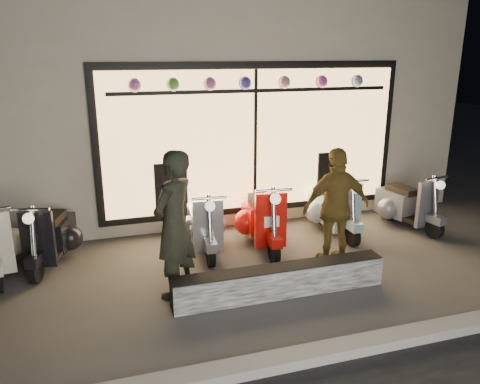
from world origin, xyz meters
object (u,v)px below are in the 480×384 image
(scooter_red, at_px, (261,218))
(man, at_px, (174,225))
(scooter_silver, at_px, (204,223))
(woman, at_px, (336,207))
(graffiti_barrier, at_px, (280,281))

(scooter_red, height_order, man, man)
(scooter_silver, bearing_deg, woman, -28.67)
(scooter_silver, distance_m, scooter_red, 0.94)
(scooter_red, bearing_deg, man, -136.31)
(scooter_silver, xyz_separation_m, man, (-0.68, -1.39, 0.55))
(woman, bearing_deg, scooter_red, -51.49)
(graffiti_barrier, xyz_separation_m, woman, (1.12, 0.68, 0.67))
(graffiti_barrier, bearing_deg, woman, 31.06)
(scooter_silver, relative_size, scooter_red, 0.93)
(woman, bearing_deg, man, 7.50)
(graffiti_barrier, xyz_separation_m, scooter_silver, (-0.59, 1.81, 0.20))
(graffiti_barrier, relative_size, scooter_silver, 1.99)
(scooter_red, relative_size, man, 0.80)
(man, bearing_deg, graffiti_barrier, 116.56)
(man, relative_size, woman, 1.09)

